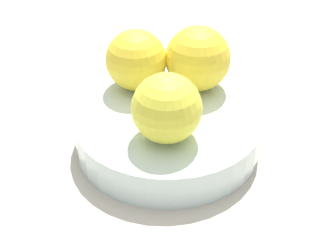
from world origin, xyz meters
The scene contains 5 objects.
ground_plane centered at (0.00, 0.00, -1.00)cm, with size 110.00×110.00×2.00cm, color #BCB29E.
fruit_bowl centered at (0.00, 0.00, 1.78)cm, with size 19.43×19.43×3.77cm.
orange_in_bowl_0 centered at (-3.28, -1.81, 7.08)cm, with size 6.63×6.63×6.63cm, color yellow.
orange_in_bowl_1 centered at (2.94, 5.77, 7.11)cm, with size 6.69×6.69×6.69cm, color yellow.
orange_in_bowl_2 centered at (6.32, 0.25, 7.32)cm, with size 7.12×7.12×7.12cm, color yellow.
Camera 1 is at (-31.50, -18.73, 29.55)cm, focal length 46.45 mm.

